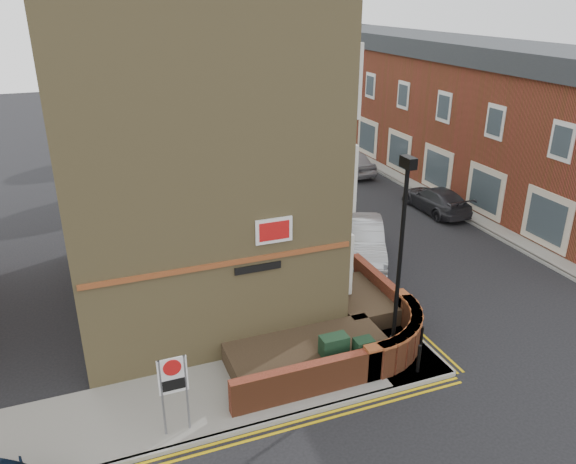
% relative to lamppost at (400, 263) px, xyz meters
% --- Properties ---
extents(ground, '(120.00, 120.00, 0.00)m').
position_rel_lamppost_xyz_m(ground, '(-1.60, -1.20, -3.34)').
color(ground, black).
rests_on(ground, ground).
extents(pavement_corner, '(13.00, 3.00, 0.12)m').
position_rel_lamppost_xyz_m(pavement_corner, '(-5.10, 0.30, -3.28)').
color(pavement_corner, gray).
rests_on(pavement_corner, ground).
extents(pavement_main, '(2.00, 32.00, 0.12)m').
position_rel_lamppost_xyz_m(pavement_main, '(0.40, 14.80, -3.28)').
color(pavement_main, gray).
rests_on(pavement_main, ground).
extents(pavement_far, '(4.00, 40.00, 0.12)m').
position_rel_lamppost_xyz_m(pavement_far, '(11.40, 11.80, -3.28)').
color(pavement_far, gray).
rests_on(pavement_far, ground).
extents(kerb_side, '(13.00, 0.15, 0.12)m').
position_rel_lamppost_xyz_m(kerb_side, '(-5.10, -1.20, -3.28)').
color(kerb_side, gray).
rests_on(kerb_side, ground).
extents(kerb_main_near, '(0.15, 32.00, 0.12)m').
position_rel_lamppost_xyz_m(kerb_main_near, '(1.40, 14.80, -3.28)').
color(kerb_main_near, gray).
rests_on(kerb_main_near, ground).
extents(kerb_main_far, '(0.15, 40.00, 0.12)m').
position_rel_lamppost_xyz_m(kerb_main_far, '(9.40, 11.80, -3.28)').
color(kerb_main_far, gray).
rests_on(kerb_main_far, ground).
extents(yellow_lines_side, '(13.00, 0.28, 0.01)m').
position_rel_lamppost_xyz_m(yellow_lines_side, '(-5.10, -1.45, -3.34)').
color(yellow_lines_side, gold).
rests_on(yellow_lines_side, ground).
extents(yellow_lines_main, '(0.28, 32.00, 0.01)m').
position_rel_lamppost_xyz_m(yellow_lines_main, '(1.65, 14.80, -3.34)').
color(yellow_lines_main, gold).
rests_on(yellow_lines_main, ground).
extents(corner_building, '(8.95, 10.40, 13.60)m').
position_rel_lamppost_xyz_m(corner_building, '(-4.44, 6.80, 2.88)').
color(corner_building, olive).
rests_on(corner_building, ground).
extents(garden_wall, '(6.80, 6.00, 1.20)m').
position_rel_lamppost_xyz_m(garden_wall, '(-1.60, 1.30, -3.34)').
color(garden_wall, brown).
rests_on(garden_wall, ground).
extents(lamppost, '(0.25, 0.50, 6.30)m').
position_rel_lamppost_xyz_m(lamppost, '(0.00, 0.00, 0.00)').
color(lamppost, black).
rests_on(lamppost, pavement_corner).
extents(utility_cabinet_large, '(0.80, 0.45, 1.20)m').
position_rel_lamppost_xyz_m(utility_cabinet_large, '(-1.90, 0.10, -2.62)').
color(utility_cabinet_large, '#16321B').
rests_on(utility_cabinet_large, pavement_corner).
extents(utility_cabinet_small, '(0.55, 0.40, 1.10)m').
position_rel_lamppost_xyz_m(utility_cabinet_small, '(-1.10, -0.20, -2.67)').
color(utility_cabinet_small, '#16321B').
rests_on(utility_cabinet_small, pavement_corner).
extents(bollard_near, '(0.11, 0.11, 0.90)m').
position_rel_lamppost_xyz_m(bollard_near, '(0.40, -0.80, -2.77)').
color(bollard_near, black).
rests_on(bollard_near, pavement_corner).
extents(bollard_far, '(0.11, 0.11, 0.90)m').
position_rel_lamppost_xyz_m(bollard_far, '(1.00, -0.00, -2.77)').
color(bollard_far, black).
rests_on(bollard_far, pavement_corner).
extents(zone_sign, '(0.72, 0.07, 2.20)m').
position_rel_lamppost_xyz_m(zone_sign, '(-6.60, -0.70, -1.70)').
color(zone_sign, slate).
rests_on(zone_sign, pavement_corner).
extents(far_terrace, '(5.40, 30.40, 8.00)m').
position_rel_lamppost_xyz_m(far_terrace, '(12.90, 15.80, 0.70)').
color(far_terrace, brown).
rests_on(far_terrace, ground).
extents(far_terrace_cream, '(5.40, 12.40, 8.00)m').
position_rel_lamppost_xyz_m(far_terrace_cream, '(12.90, 36.80, 0.71)').
color(far_terrace_cream, beige).
rests_on(far_terrace_cream, ground).
extents(tree_near, '(3.64, 3.65, 6.70)m').
position_rel_lamppost_xyz_m(tree_near, '(0.40, 12.85, 1.36)').
color(tree_near, '#382B1E').
rests_on(tree_near, pavement_main).
extents(tree_mid, '(4.03, 4.03, 7.42)m').
position_rel_lamppost_xyz_m(tree_mid, '(0.40, 20.85, 1.85)').
color(tree_mid, '#382B1E').
rests_on(tree_mid, pavement_main).
extents(tree_far, '(3.81, 3.81, 7.00)m').
position_rel_lamppost_xyz_m(tree_far, '(0.40, 28.85, 1.57)').
color(tree_far, '#382B1E').
rests_on(tree_far, pavement_main).
extents(traffic_light_assembly, '(0.20, 0.16, 4.20)m').
position_rel_lamppost_xyz_m(traffic_light_assembly, '(0.80, 23.80, -0.56)').
color(traffic_light_assembly, black).
rests_on(traffic_light_assembly, pavement_main).
extents(silver_car_near, '(3.46, 5.07, 1.58)m').
position_rel_lamppost_xyz_m(silver_car_near, '(2.65, 6.94, -2.55)').
color(silver_car_near, '#A2A5AA').
rests_on(silver_car_near, ground).
extents(red_car_main, '(3.06, 4.63, 1.18)m').
position_rel_lamppost_xyz_m(red_car_main, '(3.40, 20.63, -2.75)').
color(red_car_main, '#9D2F11').
rests_on(red_car_main, ground).
extents(grey_car_far, '(1.78, 4.37, 1.27)m').
position_rel_lamppost_xyz_m(grey_car_far, '(8.75, 10.41, -2.71)').
color(grey_car_far, '#28282C').
rests_on(grey_car_far, ground).
extents(silver_car_far, '(2.01, 4.65, 1.56)m').
position_rel_lamppost_xyz_m(silver_car_far, '(7.56, 18.06, -2.56)').
color(silver_car_far, '#A6A8AE').
rests_on(silver_car_far, ground).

